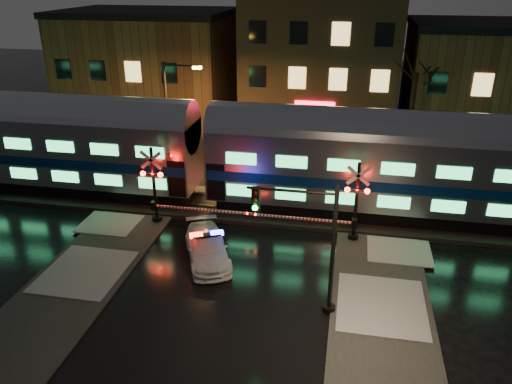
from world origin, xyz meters
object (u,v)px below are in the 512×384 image
at_px(police_car, 207,248).
at_px(traffic_light, 310,246).
at_px(crossing_signal_left, 160,194).
at_px(crossing_signal_right, 348,210).
at_px(streetlight, 171,113).

distance_m(police_car, traffic_light, 6.20).
bearing_deg(traffic_light, crossing_signal_left, 131.99).
distance_m(police_car, crossing_signal_right, 7.14).
bearing_deg(police_car, crossing_signal_left, 113.99).
xyz_separation_m(crossing_signal_left, streetlight, (-1.66, 6.69, 2.52)).
xyz_separation_m(police_car, traffic_light, (4.97, -2.91, 2.28)).
distance_m(crossing_signal_right, crossing_signal_left, 9.74).
bearing_deg(police_car, traffic_light, -53.98).
xyz_separation_m(crossing_signal_right, traffic_light, (-1.37, -6.01, 1.20)).
xyz_separation_m(crossing_signal_right, streetlight, (-11.40, 6.69, 2.55)).
bearing_deg(crossing_signal_right, traffic_light, -102.83).
relative_size(police_car, crossing_signal_left, 0.79).
bearing_deg(streetlight, police_car, -62.67).
distance_m(crossing_signal_left, streetlight, 7.34).
bearing_deg(traffic_light, police_car, 137.33).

